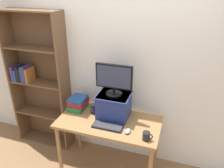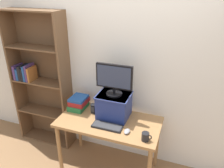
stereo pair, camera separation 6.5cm
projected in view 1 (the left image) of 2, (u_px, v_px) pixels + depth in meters
ground_plane at (109, 168)px, 3.02m from camera, size 12.00×12.00×0.00m
back_wall at (120, 69)px, 2.86m from camera, size 7.00×0.08×2.60m
desk at (109, 127)px, 2.74m from camera, size 1.26×0.65×0.78m
bookshelf_unit at (39, 81)px, 3.19m from camera, size 0.87×0.28×2.03m
riser_box at (114, 105)px, 2.73m from camera, size 0.40×0.36×0.31m
computer_monitor at (114, 79)px, 2.58m from camera, size 0.45×0.20×0.39m
keyboard at (108, 127)px, 2.57m from camera, size 0.36×0.14×0.02m
computer_mouse at (128, 131)px, 2.48m from camera, size 0.06×0.10×0.04m
book_stack at (78, 103)px, 2.94m from camera, size 0.21×0.28×0.16m
coffee_mug at (146, 136)px, 2.35m from camera, size 0.11×0.08×0.10m
desk_speaker at (93, 109)px, 2.84m from camera, size 0.08×0.09×0.12m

